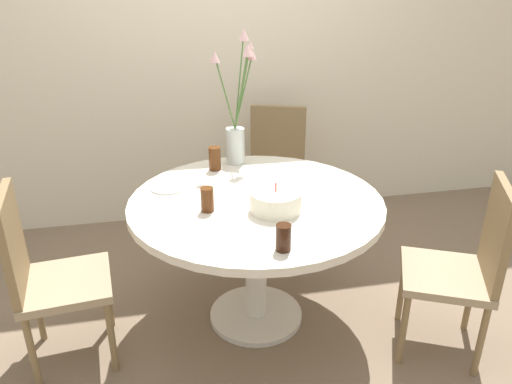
% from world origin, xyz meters
% --- Properties ---
extents(ground_plane, '(16.00, 16.00, 0.00)m').
position_xyz_m(ground_plane, '(0.00, 0.00, 0.00)').
color(ground_plane, '#7A6651').
extents(wall_back, '(8.00, 0.05, 2.60)m').
position_xyz_m(wall_back, '(0.00, 1.35, 1.30)').
color(wall_back, beige).
rests_on(wall_back, ground_plane).
extents(dining_table, '(1.25, 1.25, 0.71)m').
position_xyz_m(dining_table, '(0.00, 0.00, 0.59)').
color(dining_table, silver).
rests_on(dining_table, ground_plane).
extents(chair_near_front, '(0.51, 0.51, 0.90)m').
position_xyz_m(chair_near_front, '(0.34, 0.95, 0.50)').
color(chair_near_front, '#9E896B').
rests_on(chair_near_front, ground_plane).
extents(chair_left_flank, '(0.44, 0.44, 0.90)m').
position_xyz_m(chair_left_flank, '(-1.00, -0.11, 0.50)').
color(chair_left_flank, '#9E896B').
rests_on(chair_left_flank, ground_plane).
extents(chair_right_flank, '(0.53, 0.53, 0.90)m').
position_xyz_m(chair_right_flank, '(0.91, -0.43, 0.50)').
color(chair_right_flank, '#9E896B').
rests_on(chair_right_flank, ground_plane).
extents(birthday_cake, '(0.24, 0.24, 0.14)m').
position_xyz_m(birthday_cake, '(0.06, -0.14, 0.76)').
color(birthday_cake, white).
rests_on(birthday_cake, dining_table).
extents(flower_vase, '(0.27, 0.29, 0.73)m').
position_xyz_m(flower_vase, '(0.00, 0.54, 0.96)').
color(flower_vase, silver).
rests_on(flower_vase, dining_table).
extents(side_plate, '(0.19, 0.19, 0.01)m').
position_xyz_m(side_plate, '(-0.42, 0.23, 0.72)').
color(side_plate, white).
rests_on(side_plate, dining_table).
extents(drink_glass_0, '(0.07, 0.07, 0.13)m').
position_xyz_m(drink_glass_0, '(-0.14, 0.44, 0.78)').
color(drink_glass_0, '#51280F').
rests_on(drink_glass_0, dining_table).
extents(drink_glass_1, '(0.06, 0.06, 0.11)m').
position_xyz_m(drink_glass_1, '(0.01, -0.49, 0.77)').
color(drink_glass_1, '#33190C').
rests_on(drink_glass_1, dining_table).
extents(drink_glass_2, '(0.06, 0.06, 0.12)m').
position_xyz_m(drink_glass_2, '(-0.25, -0.08, 0.77)').
color(drink_glass_2, '#51280F').
rests_on(drink_glass_2, dining_table).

